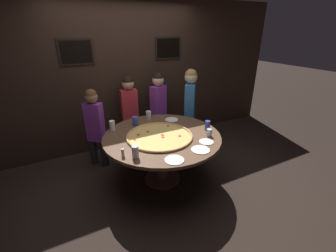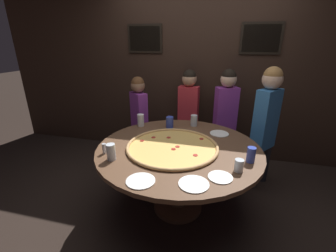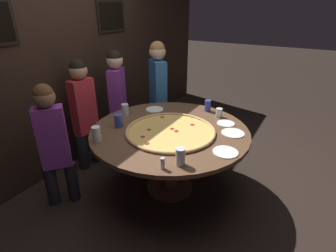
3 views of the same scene
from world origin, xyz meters
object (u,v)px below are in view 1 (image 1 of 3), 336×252
white_plate_far_back (174,160)px  condiment_shaker (123,153)px  white_plate_beside_cup (200,150)px  diner_side_right (190,105)px  white_plate_near_front (206,142)px  drink_cup_near_left (135,152)px  giant_pizza (160,136)px  dining_table (162,143)px  drink_cup_near_right (209,133)px  drink_cup_far_right (207,125)px  diner_side_left (95,124)px  drink_cup_beside_pizza (112,126)px  diner_far_right (130,110)px  drink_cup_centre_back (135,121)px  diner_far_left (158,106)px  drink_cup_far_left (149,115)px  white_plate_left_side (172,120)px

white_plate_far_back → condiment_shaker: bearing=144.8°
white_plate_beside_cup → diner_side_right: (0.66, 1.29, 0.09)m
white_plate_near_front → drink_cup_near_left: bearing=176.6°
giant_pizza → white_plate_near_front: 0.63m
dining_table → drink_cup_near_right: (0.55, -0.32, 0.18)m
drink_cup_far_right → diner_side_left: size_ratio=0.11×
condiment_shaker → white_plate_near_front: bearing=-8.0°
drink_cup_beside_pizza → white_plate_beside_cup: 1.31m
diner_far_right → drink_cup_centre_back: bearing=83.6°
diner_far_left → diner_side_right: (0.46, -0.35, 0.04)m
drink_cup_centre_back → drink_cup_near_right: (0.76, -0.81, -0.02)m
drink_cup_centre_back → condiment_shaker: size_ratio=1.39×
drink_cup_far_left → diner_far_left: size_ratio=0.10×
drink_cup_near_left → diner_far_right: (0.44, 1.53, -0.04)m
white_plate_near_front → diner_side_right: diner_side_right is taller
drink_cup_far_right → drink_cup_centre_back: 1.07m
drink_cup_near_right → white_plate_beside_cup: (-0.32, -0.27, -0.05)m
giant_pizza → diner_side_left: bearing=127.5°
drink_cup_near_right → diner_far_left: 1.38m
drink_cup_near_left → diner_far_right: diner_far_right is taller
drink_cup_near_left → diner_side_left: size_ratio=0.12×
giant_pizza → drink_cup_centre_back: (-0.15, 0.53, 0.05)m
dining_table → diner_far_left: size_ratio=1.16×
drink_cup_beside_pizza → drink_cup_far_left: drink_cup_beside_pizza is taller
drink_cup_far_right → diner_far_left: 1.21m
drink_cup_centre_back → white_plate_left_side: bearing=-5.8°
white_plate_near_front → condiment_shaker: size_ratio=1.95×
diner_side_right → white_plate_near_front: bearing=15.8°
drink_cup_far_right → diner_side_left: (-1.40, 1.00, -0.08)m
diner_side_right → giant_pizza: bearing=-13.8°
dining_table → drink_cup_beside_pizza: bearing=141.4°
drink_cup_near_left → white_plate_near_front: drink_cup_near_left is taller
drink_cup_near_right → diner_far_left: bearing=95.0°
drink_cup_centre_back → dining_table: bearing=-66.6°
drink_cup_near_left → white_plate_beside_cup: size_ratio=0.65×
giant_pizza → condiment_shaker: condiment_shaker is taller
drink_cup_near_right → condiment_shaker: bearing=179.2°
drink_cup_centre_back → white_plate_beside_cup: 1.17m
white_plate_beside_cup → diner_side_left: bearing=124.0°
drink_cup_near_left → diner_far_left: 1.73m
giant_pizza → diner_far_left: diner_far_left is taller
drink_cup_near_right → diner_far_right: size_ratio=0.08×
white_plate_near_front → white_plate_beside_cup: size_ratio=0.84×
condiment_shaker → drink_cup_near_right: bearing=-0.8°
drink_cup_near_right → drink_cup_near_left: bearing=-176.1°
drink_cup_near_left → diner_far_right: size_ratio=0.11×
drink_cup_centre_back → white_plate_near_front: bearing=-56.4°
diner_side_left → drink_cup_far_right: bearing=-174.5°
drink_cup_beside_pizza → diner_side_left: size_ratio=0.12×
diner_far_right → drink_cup_near_left: bearing=78.6°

